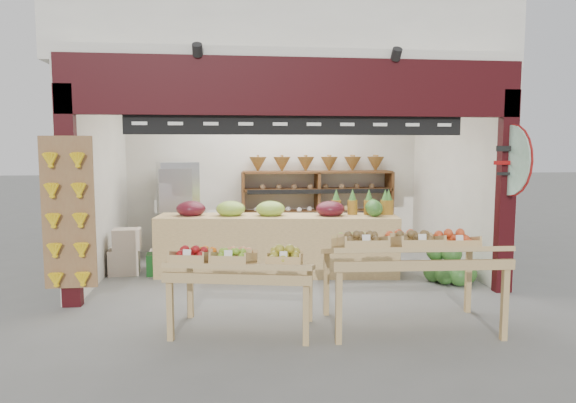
# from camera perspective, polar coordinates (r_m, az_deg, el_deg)

# --- Properties ---
(ground) EXTENTS (60.00, 60.00, 0.00)m
(ground) POSITION_cam_1_polar(r_m,az_deg,el_deg) (7.66, 0.02, -8.46)
(ground) COLOR slate
(ground) RESTS_ON ground
(shop_structure) EXTENTS (6.36, 5.12, 5.40)m
(shop_structure) POSITION_cam_1_polar(r_m,az_deg,el_deg) (9.24, -1.18, 18.56)
(shop_structure) COLOR white
(shop_structure) RESTS_ON ground
(banana_board) EXTENTS (0.60, 0.15, 1.80)m
(banana_board) POSITION_cam_1_polar(r_m,az_deg,el_deg) (6.52, -23.28, -1.50)
(banana_board) COLOR olive
(banana_board) RESTS_ON ground
(gift_sign) EXTENTS (0.04, 0.93, 0.92)m
(gift_sign) POSITION_cam_1_polar(r_m,az_deg,el_deg) (7.19, 23.56, 4.21)
(gift_sign) COLOR silver
(gift_sign) RESTS_ON ground
(back_shelving) EXTENTS (2.80, 0.46, 1.75)m
(back_shelving) POSITION_cam_1_polar(r_m,az_deg,el_deg) (9.51, 3.28, 1.26)
(back_shelving) COLOR brown
(back_shelving) RESTS_ON ground
(refrigerator) EXTENTS (0.79, 0.79, 1.67)m
(refrigerator) POSITION_cam_1_polar(r_m,az_deg,el_deg) (9.16, -12.12, -0.89)
(refrigerator) COLOR silver
(refrigerator) RESTS_ON ground
(cardboard_stack) EXTENTS (1.02, 0.74, 0.70)m
(cardboard_stack) POSITION_cam_1_polar(r_m,az_deg,el_deg) (8.19, -15.97, -5.90)
(cardboard_stack) COLOR beige
(cardboard_stack) RESTS_ON ground
(mid_counter) EXTENTS (3.65, 1.13, 1.12)m
(mid_counter) POSITION_cam_1_polar(r_m,az_deg,el_deg) (7.76, -1.28, -4.54)
(mid_counter) COLOR tan
(mid_counter) RESTS_ON ground
(display_table_left) EXTENTS (1.60, 1.10, 0.95)m
(display_table_left) POSITION_cam_1_polar(r_m,az_deg,el_deg) (5.42, -5.98, -6.64)
(display_table_left) COLOR tan
(display_table_left) RESTS_ON ground
(display_table_right) EXTENTS (1.83, 1.08, 1.11)m
(display_table_right) POSITION_cam_1_polar(r_m,az_deg,el_deg) (5.59, 12.66, -4.84)
(display_table_right) COLOR tan
(display_table_right) RESTS_ON ground
(watermelon_pile) EXTENTS (0.76, 0.73, 0.55)m
(watermelon_pile) POSITION_cam_1_polar(r_m,az_deg,el_deg) (7.75, 17.54, -7.01)
(watermelon_pile) COLOR #21501A
(watermelon_pile) RESTS_ON ground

